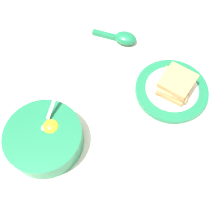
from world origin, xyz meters
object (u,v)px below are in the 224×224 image
at_px(toast_plate, 171,90).
at_px(soup_spoon, 122,38).
at_px(egg_bowl, 44,138).
at_px(toast_sandwich, 176,84).

xyz_separation_m(toast_plate, soup_spoon, (0.00, 0.22, 0.01)).
height_order(egg_bowl, toast_sandwich, egg_bowl).
height_order(egg_bowl, toast_plate, egg_bowl).
bearing_deg(egg_bowl, toast_sandwich, -12.20).
distance_m(egg_bowl, toast_sandwich, 0.35).
height_order(toast_sandwich, soup_spoon, toast_sandwich).
height_order(toast_plate, soup_spoon, soup_spoon).
bearing_deg(toast_sandwich, soup_spoon, 90.11).
bearing_deg(soup_spoon, egg_bowl, -156.52).
xyz_separation_m(toast_plate, toast_sandwich, (0.00, -0.00, 0.03)).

